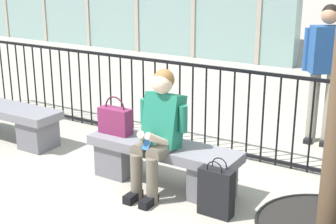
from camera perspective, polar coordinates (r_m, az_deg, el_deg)
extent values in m
plane|color=#A8A091|center=(4.95, -0.62, -8.62)|extent=(60.00, 60.00, 0.00)
cube|color=slate|center=(4.79, -0.63, -4.30)|extent=(1.60, 0.44, 0.10)
cube|color=slate|center=(5.18, -5.88, -5.41)|extent=(0.36, 0.37, 0.35)
cube|color=slate|center=(4.63, 5.29, -8.21)|extent=(0.36, 0.37, 0.35)
cylinder|color=#6B6051|center=(4.66, -2.40, -4.05)|extent=(0.15, 0.40, 0.15)
cylinder|color=#6B6051|center=(4.60, -3.78, -7.66)|extent=(0.11, 0.11, 0.45)
cube|color=black|center=(4.64, -4.17, -9.99)|extent=(0.09, 0.22, 0.08)
cylinder|color=#6B6051|center=(4.56, -0.53, -4.48)|extent=(0.15, 0.40, 0.15)
cylinder|color=#6B6051|center=(4.51, -1.90, -8.17)|extent=(0.11, 0.11, 0.45)
cube|color=black|center=(4.54, -2.30, -10.56)|extent=(0.09, 0.22, 0.08)
cube|color=#1E7259|center=(4.64, -0.55, -0.97)|extent=(0.36, 0.30, 0.55)
cylinder|color=#1E7259|center=(4.74, -2.80, 0.04)|extent=(0.08, 0.08, 0.26)
cylinder|color=beige|center=(4.55, -2.89, -2.97)|extent=(0.16, 0.28, 0.20)
cylinder|color=#1E7259|center=(4.51, 1.81, -0.82)|extent=(0.08, 0.08, 0.26)
cylinder|color=beige|center=(4.46, -1.19, -3.35)|extent=(0.16, 0.28, 0.20)
cube|color=#2D6BB7|center=(4.46, -2.47, -3.62)|extent=(0.07, 0.10, 0.13)
sphere|color=beige|center=(4.52, -0.70, 3.43)|extent=(0.20, 0.20, 0.20)
sphere|color=olive|center=(4.54, -0.50, 3.87)|extent=(0.20, 0.20, 0.20)
cube|color=#7A234C|center=(5.04, -6.27, -1.06)|extent=(0.36, 0.15, 0.27)
torus|color=#49152D|center=(5.00, -6.33, 0.49)|extent=(0.25, 0.02, 0.25)
cube|color=black|center=(4.33, 5.73, -9.46)|extent=(0.31, 0.14, 0.44)
torus|color=black|center=(4.18, 5.53, -6.78)|extent=(0.15, 0.01, 0.15)
torus|color=black|center=(4.26, 6.11, -6.33)|extent=(0.15, 0.01, 0.15)
cylinder|color=gray|center=(6.25, 16.80, 0.58)|extent=(0.13, 0.13, 0.90)
cube|color=black|center=(6.34, 16.38, -3.14)|extent=(0.09, 0.22, 0.06)
cylinder|color=gray|center=(6.21, 18.57, 0.30)|extent=(0.13, 0.13, 0.90)
cube|color=black|center=(6.30, 18.12, -3.45)|extent=(0.09, 0.22, 0.06)
cube|color=#234C8C|center=(6.07, 18.30, 7.06)|extent=(0.44, 0.40, 0.56)
cylinder|color=#234C8C|center=(6.14, 16.14, 7.15)|extent=(0.08, 0.08, 0.52)
sphere|color=tan|center=(6.02, 18.65, 10.80)|extent=(0.20, 0.20, 0.20)
sphere|color=black|center=(6.04, 18.73, 11.09)|extent=(0.20, 0.20, 0.20)
cylinder|color=black|center=(7.92, -19.05, 4.29)|extent=(0.02, 0.02, 1.05)
cylinder|color=black|center=(7.79, -18.22, 4.17)|extent=(0.02, 0.02, 1.05)
cylinder|color=black|center=(7.65, -17.35, 4.03)|extent=(0.02, 0.02, 1.05)
cylinder|color=black|center=(7.52, -16.45, 3.89)|extent=(0.02, 0.02, 1.05)
cylinder|color=black|center=(7.39, -15.52, 3.75)|extent=(0.02, 0.02, 1.05)
cylinder|color=black|center=(7.26, -14.56, 3.59)|extent=(0.02, 0.02, 1.05)
cylinder|color=black|center=(7.14, -13.57, 3.44)|extent=(0.02, 0.02, 1.05)
cylinder|color=black|center=(7.01, -12.54, 3.27)|extent=(0.02, 0.02, 1.05)
cylinder|color=black|center=(6.89, -11.47, 3.10)|extent=(0.02, 0.02, 1.05)
cylinder|color=black|center=(6.78, -10.37, 2.92)|extent=(0.02, 0.02, 1.05)
cylinder|color=black|center=(6.66, -9.23, 2.73)|extent=(0.02, 0.02, 1.05)
cylinder|color=black|center=(6.55, -8.05, 2.54)|extent=(0.02, 0.02, 1.05)
cylinder|color=black|center=(6.44, -6.83, 2.33)|extent=(0.02, 0.02, 1.05)
cylinder|color=black|center=(6.33, -5.57, 2.12)|extent=(0.02, 0.02, 1.05)
cylinder|color=black|center=(6.23, -4.26, 1.91)|extent=(0.02, 0.02, 1.05)
cylinder|color=black|center=(6.13, -2.91, 1.68)|extent=(0.02, 0.02, 1.05)
cylinder|color=black|center=(6.03, -1.52, 1.44)|extent=(0.02, 0.02, 1.05)
cylinder|color=black|center=(5.94, -0.09, 1.20)|extent=(0.02, 0.02, 1.05)
cylinder|color=black|center=(5.85, 1.39, 0.95)|extent=(0.02, 0.02, 1.05)
cylinder|color=black|center=(5.77, 2.92, 0.69)|extent=(0.02, 0.02, 1.05)
cylinder|color=black|center=(5.69, 4.48, 0.42)|extent=(0.02, 0.02, 1.05)
cylinder|color=black|center=(5.61, 6.09, 0.14)|extent=(0.02, 0.02, 1.05)
cylinder|color=black|center=(5.54, 7.75, -0.14)|extent=(0.02, 0.02, 1.05)
cylinder|color=black|center=(5.47, 9.44, -0.43)|extent=(0.02, 0.02, 1.05)
cylinder|color=black|center=(5.41, 11.18, -0.73)|extent=(0.02, 0.02, 1.05)
cylinder|color=black|center=(5.36, 12.95, -1.03)|extent=(0.02, 0.02, 1.05)
cylinder|color=black|center=(5.31, 14.76, -1.34)|extent=(0.02, 0.02, 1.05)
cylinder|color=black|center=(5.26, 16.60, -1.65)|extent=(0.02, 0.02, 1.05)
cylinder|color=black|center=(5.22, 18.48, -1.96)|extent=(0.02, 0.02, 1.05)
cube|color=black|center=(5.80, 5.16, -4.19)|extent=(8.01, 0.04, 0.04)
cube|color=black|center=(5.52, 5.42, 5.28)|extent=(8.01, 0.04, 0.04)
cube|color=slate|center=(6.40, -18.75, 0.30)|extent=(1.60, 0.44, 0.10)
cube|color=slate|center=(6.06, -15.14, -2.54)|extent=(0.36, 0.37, 0.35)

